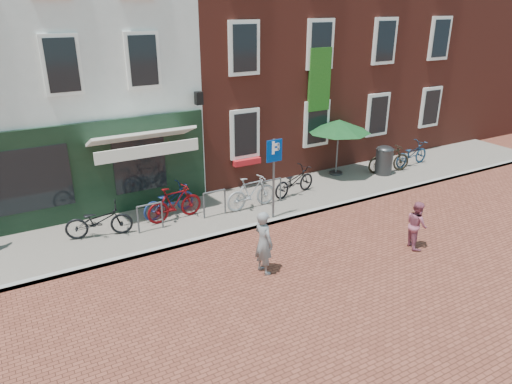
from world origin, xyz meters
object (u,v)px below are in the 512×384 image
woman (264,243)px  bicycle_5 (389,159)px  parking_sign (274,165)px  parasol (339,123)px  bicycle_6 (411,154)px  boy (417,225)px  bicycle_1 (175,203)px  bicycle_0 (99,221)px  litter_bin (384,159)px  bicycle_3 (251,193)px  bicycle_2 (169,200)px  bicycle_4 (294,181)px

woman → bicycle_5: 8.61m
parking_sign → woman: size_ratio=1.52×
parasol → bicycle_6: (3.24, -0.66, -1.48)m
parasol → boy: parasol is taller
bicycle_1 → bicycle_6: 9.97m
parasol → bicycle_0: parasol is taller
woman → boy: bearing=-110.0°
litter_bin → boy: boy is taller
bicycle_1 → bicycle_5: bearing=-94.8°
parking_sign → parasol: parking_sign is taller
litter_bin → boy: size_ratio=0.89×
litter_bin → parasol: 2.24m
bicycle_0 → bicycle_3: (4.59, -0.37, 0.05)m
woman → bicycle_5: woman is taller
parking_sign → bicycle_5: parking_sign is taller
bicycle_5 → woman: bearing=128.5°
boy → bicycle_6: boy is taller
bicycle_3 → bicycle_5: bearing=-88.6°
parasol → litter_bin: bearing=-29.0°
bicycle_2 → bicycle_3: (2.42, -0.79, 0.05)m
parasol → bicycle_2: size_ratio=1.30×
bicycle_6 → bicycle_1: bearing=85.4°
woman → bicycle_5: size_ratio=0.92×
parasol → bicycle_3: size_ratio=1.34×
bicycle_2 → bicycle_3: 2.55m
bicycle_0 → bicycle_4: same height
parking_sign → boy: 4.26m
bicycle_2 → parasol: bearing=-101.2°
parking_sign → parasol: size_ratio=1.04×
litter_bin → bicycle_3: size_ratio=0.67×
litter_bin → bicycle_6: bearing=7.2°
litter_bin → parking_sign: 5.92m
parking_sign → parasol: (4.11, 2.16, 0.27)m
woman → bicycle_4: 4.94m
boy → bicycle_0: boy is taller
woman → bicycle_4: woman is taller
woman → bicycle_4: (3.33, 3.64, -0.23)m
litter_bin → bicycle_3: (-5.91, -0.35, -0.08)m
bicycle_3 → bicycle_5: same height
parking_sign → bicycle_5: (5.99, 1.35, -1.16)m
woman → bicycle_2: (-0.90, 4.14, -0.23)m
bicycle_4 → bicycle_6: size_ratio=1.00×
bicycle_0 → bicycle_3: bearing=-81.7°
parking_sign → bicycle_0: parking_sign is taller
bicycle_2 → bicycle_5: (8.65, -0.39, 0.05)m
litter_bin → bicycle_0: litter_bin is taller
parasol → bicycle_1: size_ratio=1.34×
parking_sign → woman: 3.13m
parking_sign → bicycle_4: parking_sign is taller
woman → boy: (4.19, -0.90, -0.15)m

